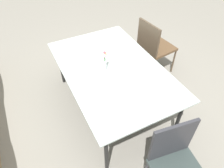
{
  "coord_description": "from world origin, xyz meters",
  "views": [
    {
      "loc": [
        -1.91,
        0.93,
        2.41
      ],
      "look_at": [
        -0.07,
        0.0,
        0.44
      ],
      "focal_mm": 33.36,
      "sensor_mm": 36.0,
      "label": 1
    }
  ],
  "objects": [
    {
      "name": "flower_vase",
      "position": [
        -0.05,
        0.09,
        0.85
      ],
      "size": [
        0.05,
        0.06,
        0.27
      ],
      "color": "silver",
      "rests_on": "dining_table"
    },
    {
      "name": "chair_near_right",
      "position": [
        0.34,
        -0.96,
        0.55
      ],
      "size": [
        0.54,
        0.54,
        0.96
      ],
      "rotation": [
        0.0,
        0.0,
        3.25
      ],
      "color": "brown",
      "rests_on": "ground"
    },
    {
      "name": "chair_end_left",
      "position": [
        -1.38,
        -0.01,
        0.53
      ],
      "size": [
        0.53,
        0.53,
        0.94
      ],
      "rotation": [
        0.0,
        0.0,
        1.43
      ],
      "color": "#303A39",
      "rests_on": "ground"
    },
    {
      "name": "ground_plane",
      "position": [
        0.0,
        0.0,
        0.0
      ],
      "size": [
        12.0,
        12.0,
        0.0
      ],
      "primitive_type": "plane",
      "color": "gray"
    },
    {
      "name": "dining_table",
      "position": [
        -0.07,
        0.0,
        0.68
      ],
      "size": [
        1.88,
        1.19,
        0.72
      ],
      "color": "silver",
      "rests_on": "ground"
    }
  ]
}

